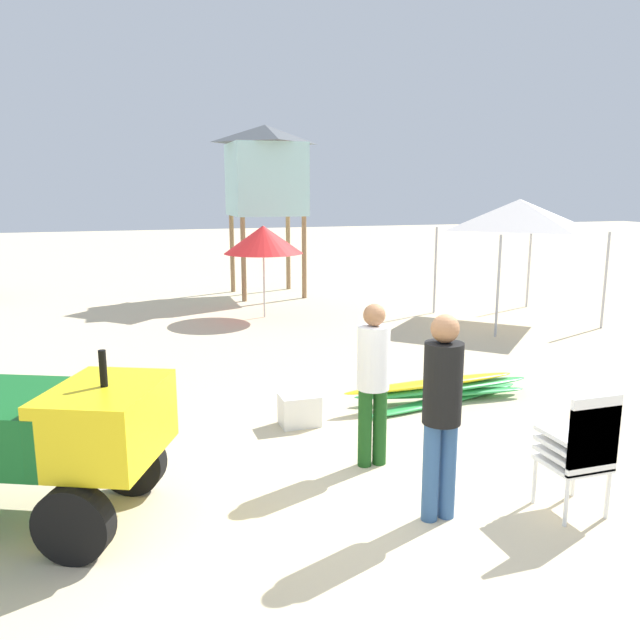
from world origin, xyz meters
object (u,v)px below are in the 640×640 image
surfboard_pile (441,391)px  lifeguard_near_left (442,404)px  beach_umbrella_mid (263,240)px  cooler_box (300,410)px  lifeguard_tower (266,171)px  popup_canopy (519,214)px  utility_cart (15,431)px  lifeguard_near_center (373,374)px  stacked_plastic_chairs (582,444)px

surfboard_pile → lifeguard_near_left: size_ratio=1.54×
beach_umbrella_mid → cooler_box: (-1.05, -6.41, -1.50)m
lifeguard_tower → surfboard_pile: bearing=-88.8°
popup_canopy → cooler_box: bearing=-143.4°
utility_cart → cooler_box: bearing=25.6°
lifeguard_near_left → surfboard_pile: bearing=60.9°
lifeguard_near_center → beach_umbrella_mid: bearing=85.1°
beach_umbrella_mid → lifeguard_near_left: bearing=-93.5°
utility_cart → stacked_plastic_chairs: bearing=-17.4°
lifeguard_near_center → cooler_box: 1.55m
utility_cart → cooler_box: (2.84, 1.36, -0.60)m
lifeguard_near_center → cooler_box: bearing=107.0°
popup_canopy → lifeguard_tower: 6.49m
popup_canopy → beach_umbrella_mid: bearing=158.7°
lifeguard_near_center → lifeguard_tower: size_ratio=0.38×
surfboard_pile → lifeguard_tower: bearing=91.2°
utility_cart → popup_canopy: 10.71m
surfboard_pile → lifeguard_near_left: lifeguard_near_left is taller
utility_cart → lifeguard_near_center: 3.24m
surfboard_pile → popup_canopy: bearing=46.6°
stacked_plastic_chairs → lifeguard_near_center: 1.99m
utility_cart → lifeguard_near_center: bearing=1.4°
popup_canopy → lifeguard_tower: bearing=131.2°
surfboard_pile → cooler_box: size_ratio=5.94×
popup_canopy → lifeguard_near_center: bearing=-134.4°
stacked_plastic_chairs → cooler_box: stacked_plastic_chairs is taller
lifeguard_near_left → lifeguard_near_center: lifeguard_near_left is taller
popup_canopy → beach_umbrella_mid: (-4.97, 1.94, -0.54)m
surfboard_pile → stacked_plastic_chairs: bearing=-96.1°
stacked_plastic_chairs → beach_umbrella_mid: bearing=93.9°
stacked_plastic_chairs → lifeguard_near_left: 1.26m
lifeguard_near_center → cooler_box: (-0.39, 1.28, -0.77)m
popup_canopy → beach_umbrella_mid: 5.37m
beach_umbrella_mid → utility_cart: bearing=-116.6°
lifeguard_tower → cooler_box: (-1.81, -9.30, -3.02)m
utility_cart → beach_umbrella_mid: (3.90, 7.77, 0.90)m
stacked_plastic_chairs → lifeguard_near_center: bearing=130.6°
utility_cart → popup_canopy: (8.87, 5.83, 1.44)m
lifeguard_near_center → beach_umbrella_mid: (0.66, 7.69, 0.74)m
utility_cart → surfboard_pile: (4.83, 1.56, -0.63)m
cooler_box → lifeguard_tower: bearing=79.0°
utility_cart → stacked_plastic_chairs: size_ratio=2.53×
stacked_plastic_chairs → cooler_box: 3.27m
stacked_plastic_chairs → popup_canopy: (4.36, 7.24, 1.58)m
lifeguard_near_left → popup_canopy: (5.51, 6.91, 1.20)m
lifeguard_near_center → lifeguard_tower: (1.41, 10.58, 2.25)m
lifeguard_near_left → popup_canopy: popup_canopy is taller
lifeguard_near_center → lifeguard_tower: bearing=82.4°
popup_canopy → beach_umbrella_mid: popup_canopy is taller
surfboard_pile → beach_umbrella_mid: size_ratio=1.38×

